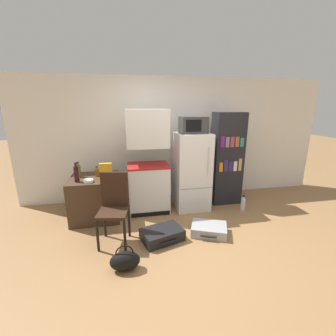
# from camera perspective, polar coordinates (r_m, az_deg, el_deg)

# --- Properties ---
(ground_plane) EXTENTS (24.00, 24.00, 0.00)m
(ground_plane) POSITION_cam_1_polar(r_m,az_deg,el_deg) (3.34, 6.91, -19.44)
(ground_plane) COLOR olive
(wall_back) EXTENTS (6.40, 0.10, 2.48)m
(wall_back) POSITION_cam_1_polar(r_m,az_deg,el_deg) (4.77, 2.40, 7.36)
(wall_back) COLOR white
(wall_back) RESTS_ON ground_plane
(side_table) EXTENTS (0.80, 0.77, 0.73)m
(side_table) POSITION_cam_1_polar(r_m,az_deg,el_deg) (4.15, -17.90, -7.12)
(side_table) COLOR #422D1E
(side_table) RESTS_ON ground_plane
(kitchen_hutch) EXTENTS (0.74, 0.57, 1.86)m
(kitchen_hutch) POSITION_cam_1_polar(r_m,az_deg,el_deg) (4.08, -5.09, 0.52)
(kitchen_hutch) COLOR silver
(kitchen_hutch) RESTS_ON ground_plane
(refrigerator) EXTENTS (0.62, 0.62, 1.44)m
(refrigerator) POSITION_cam_1_polar(r_m,az_deg,el_deg) (4.25, 6.04, -0.87)
(refrigerator) COLOR white
(refrigerator) RESTS_ON ground_plane
(microwave) EXTENTS (0.47, 0.36, 0.29)m
(microwave) POSITION_cam_1_polar(r_m,az_deg,el_deg) (4.10, 6.39, 10.83)
(microwave) COLOR #333333
(microwave) RESTS_ON refrigerator
(bookshelf) EXTENTS (0.58, 0.37, 1.80)m
(bookshelf) POSITION_cam_1_polar(r_m,az_deg,el_deg) (4.58, 14.69, 2.24)
(bookshelf) COLOR black
(bookshelf) RESTS_ON ground_plane
(bottle_olive_oil) EXTENTS (0.08, 0.08, 0.27)m
(bottle_olive_oil) POSITION_cam_1_polar(r_m,az_deg,el_deg) (4.11, -21.82, -0.63)
(bottle_olive_oil) COLOR #566619
(bottle_olive_oil) RESTS_ON side_table
(bottle_amber_beer) EXTENTS (0.07, 0.07, 0.18)m
(bottle_amber_beer) POSITION_cam_1_polar(r_m,az_deg,el_deg) (4.06, -17.56, -0.99)
(bottle_amber_beer) COLOR brown
(bottle_amber_beer) RESTS_ON side_table
(bottle_wine_dark) EXTENTS (0.08, 0.08, 0.32)m
(bottle_wine_dark) POSITION_cam_1_polar(r_m,az_deg,el_deg) (3.85, -22.24, -1.38)
(bottle_wine_dark) COLOR black
(bottle_wine_dark) RESTS_ON side_table
(bowl) EXTENTS (0.16, 0.16, 0.04)m
(bowl) POSITION_cam_1_polar(r_m,az_deg,el_deg) (3.80, -19.61, -3.11)
(bowl) COLOR silver
(bowl) RESTS_ON side_table
(cereal_box) EXTENTS (0.19, 0.07, 0.30)m
(cereal_box) POSITION_cam_1_polar(r_m,az_deg,el_deg) (3.72, -15.48, -1.08)
(cereal_box) COLOR gold
(cereal_box) RESTS_ON side_table
(chair) EXTENTS (0.46, 0.47, 1.02)m
(chair) POSITION_cam_1_polar(r_m,az_deg,el_deg) (3.29, -13.55, -8.43)
(chair) COLOR black
(chair) RESTS_ON ground_plane
(suitcase_large_flat) EXTENTS (0.67, 0.54, 0.17)m
(suitcase_large_flat) POSITION_cam_1_polar(r_m,az_deg,el_deg) (3.44, -1.48, -16.54)
(suitcase_large_flat) COLOR black
(suitcase_large_flat) RESTS_ON ground_plane
(suitcase_small_flat) EXTENTS (0.63, 0.56, 0.15)m
(suitcase_small_flat) POSITION_cam_1_polar(r_m,az_deg,el_deg) (3.64, 10.35, -15.08)
(suitcase_small_flat) COLOR #99999E
(suitcase_small_flat) RESTS_ON ground_plane
(handbag) EXTENTS (0.36, 0.20, 0.33)m
(handbag) POSITION_cam_1_polar(r_m,az_deg,el_deg) (2.94, -10.89, -22.12)
(handbag) COLOR black
(handbag) RESTS_ON ground_plane
(water_bottle_front) EXTENTS (0.08, 0.08, 0.29)m
(water_bottle_front) POSITION_cam_1_polar(r_m,az_deg,el_deg) (4.52, 18.51, -8.62)
(water_bottle_front) COLOR silver
(water_bottle_front) RESTS_ON ground_plane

